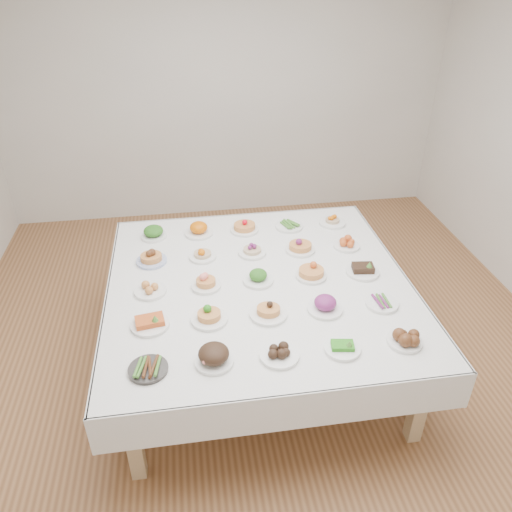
{
  "coord_description": "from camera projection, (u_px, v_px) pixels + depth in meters",
  "views": [
    {
      "loc": [
        -0.5,
        -3.11,
        2.83
      ],
      "look_at": [
        -0.03,
        -0.03,
        0.88
      ],
      "focal_mm": 35.0,
      "sensor_mm": 36.0,
      "label": 1
    }
  ],
  "objects": [
    {
      "name": "room_envelope",
      "position": [
        260.0,
        127.0,
        3.2
      ],
      "size": [
        5.02,
        5.02,
        2.81
      ],
      "color": "#94653E",
      "rests_on": "ground"
    },
    {
      "name": "display_table",
      "position": [
        259.0,
        289.0,
        3.65
      ],
      "size": [
        2.18,
        2.18,
        0.75
      ],
      "color": "white",
      "rests_on": "ground"
    },
    {
      "name": "dish_0",
      "position": [
        148.0,
        368.0,
        2.85
      ],
      "size": [
        0.23,
        0.23,
        0.05
      ],
      "color": "#2E2B29",
      "rests_on": "display_table"
    },
    {
      "name": "dish_1",
      "position": [
        214.0,
        354.0,
        2.88
      ],
      "size": [
        0.23,
        0.23,
        0.15
      ],
      "color": "white",
      "rests_on": "display_table"
    },
    {
      "name": "dish_2",
      "position": [
        279.0,
        352.0,
        2.94
      ],
      "size": [
        0.23,
        0.23,
        0.1
      ],
      "color": "white",
      "rests_on": "display_table"
    },
    {
      "name": "dish_3",
      "position": [
        342.0,
        346.0,
        2.99
      ],
      "size": [
        0.22,
        0.22,
        0.09
      ],
      "color": "white",
      "rests_on": "display_table"
    },
    {
      "name": "dish_4",
      "position": [
        405.0,
        337.0,
        3.04
      ],
      "size": [
        0.22,
        0.22,
        0.1
      ],
      "color": "white",
      "rests_on": "display_table"
    },
    {
      "name": "dish_5",
      "position": [
        150.0,
        320.0,
        3.17
      ],
      "size": [
        0.24,
        0.24,
        0.11
      ],
      "color": "white",
      "rests_on": "display_table"
    },
    {
      "name": "dish_6",
      "position": [
        209.0,
        313.0,
        3.21
      ],
      "size": [
        0.24,
        0.24,
        0.13
      ],
      "color": "white",
      "rests_on": "display_table"
    },
    {
      "name": "dish_7",
      "position": [
        268.0,
        308.0,
        3.26
      ],
      "size": [
        0.25,
        0.25,
        0.13
      ],
      "color": "white",
      "rests_on": "display_table"
    },
    {
      "name": "dish_8",
      "position": [
        325.0,
        304.0,
        3.31
      ],
      "size": [
        0.23,
        0.23,
        0.12
      ],
      "color": "white",
      "rests_on": "display_table"
    },
    {
      "name": "dish_9",
      "position": [
        382.0,
        302.0,
        3.37
      ],
      "size": [
        0.22,
        0.22,
        0.05
      ],
      "color": "white",
      "rests_on": "display_table"
    },
    {
      "name": "dish_10",
      "position": [
        150.0,
        288.0,
        3.49
      ],
      "size": [
        0.22,
        0.22,
        0.09
      ],
      "color": "white",
      "rests_on": "display_table"
    },
    {
      "name": "dish_11",
      "position": [
        206.0,
        281.0,
        3.54
      ],
      "size": [
        0.21,
        0.21,
        0.12
      ],
      "color": "white",
      "rests_on": "display_table"
    },
    {
      "name": "dish_12",
      "position": [
        258.0,
        276.0,
        3.59
      ],
      "size": [
        0.22,
        0.22,
        0.11
      ],
      "color": "white",
      "rests_on": "display_table"
    },
    {
      "name": "dish_13",
      "position": [
        311.0,
        269.0,
        3.63
      ],
      "size": [
        0.23,
        0.23,
        0.15
      ],
      "color": "white",
      "rests_on": "display_table"
    },
    {
      "name": "dish_14",
      "position": [
        363.0,
        268.0,
        3.69
      ],
      "size": [
        0.24,
        0.24,
        0.11
      ],
      "color": "white",
      "rests_on": "display_table"
    },
    {
      "name": "dish_15",
      "position": [
        151.0,
        256.0,
        3.81
      ],
      "size": [
        0.23,
        0.23,
        0.13
      ],
      "color": "#4C66B2",
      "rests_on": "display_table"
    },
    {
      "name": "dish_16",
      "position": [
        202.0,
        253.0,
        3.87
      ],
      "size": [
        0.21,
        0.21,
        0.1
      ],
      "color": "white",
      "rests_on": "display_table"
    },
    {
      "name": "dish_17",
      "position": [
        252.0,
        248.0,
        3.92
      ],
      "size": [
        0.21,
        0.21,
        0.11
      ],
      "color": "white",
      "rests_on": "display_table"
    },
    {
      "name": "dish_18",
      "position": [
        300.0,
        244.0,
        3.95
      ],
      "size": [
        0.23,
        0.23,
        0.14
      ],
      "color": "white",
      "rests_on": "display_table"
    },
    {
      "name": "dish_19",
      "position": [
        347.0,
        243.0,
        4.01
      ],
      "size": [
        0.21,
        0.21,
        0.09
      ],
      "color": "white",
      "rests_on": "display_table"
    },
    {
      "name": "dish_20",
      "position": [
        153.0,
        232.0,
        4.14
      ],
      "size": [
        0.21,
        0.21,
        0.12
      ],
      "color": "white",
      "rests_on": "display_table"
    },
    {
      "name": "dish_21",
      "position": [
        199.0,
        228.0,
        4.18
      ],
      "size": [
        0.24,
        0.24,
        0.13
      ],
      "color": "white",
      "rests_on": "display_table"
    },
    {
      "name": "dish_22",
      "position": [
        244.0,
        224.0,
        4.22
      ],
      "size": [
        0.25,
        0.24,
        0.15
      ],
      "color": "white",
      "rests_on": "display_table"
    },
    {
      "name": "dish_23",
      "position": [
        289.0,
        225.0,
        4.3
      ],
      "size": [
        0.24,
        0.23,
        0.06
      ],
      "color": "white",
      "rests_on": "display_table"
    },
    {
      "name": "dish_24",
      "position": [
        333.0,
        219.0,
        4.34
      ],
      "size": [
        0.23,
        0.23,
        0.11
      ],
      "color": "white",
      "rests_on": "display_table"
    }
  ]
}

